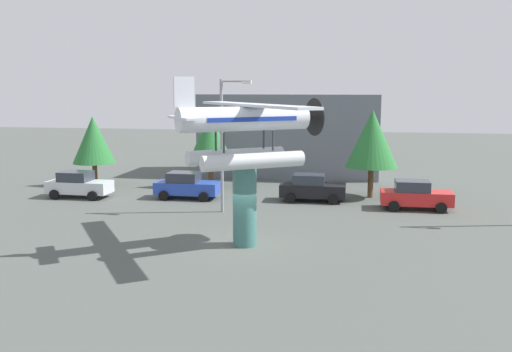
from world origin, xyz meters
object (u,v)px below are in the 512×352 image
(car_near_silver, at_px, (79,184))
(car_far_black, at_px, (312,188))
(storefront_building, at_px, (290,134))
(car_distant_red, at_px, (415,195))
(car_mid_blue, at_px, (186,185))
(display_pedestal, at_px, (245,206))
(streetlight_primary, at_px, (225,136))
(tree_east, at_px, (210,137))
(tree_west, at_px, (93,140))
(tree_center_back, at_px, (372,139))
(floatplane_monument, at_px, (247,129))

(car_near_silver, relative_size, car_far_black, 1.00)
(storefront_building, bearing_deg, car_distant_red, -54.34)
(car_mid_blue, bearing_deg, display_pedestal, -59.59)
(display_pedestal, xyz_separation_m, car_near_silver, (-13.19, 9.22, -0.99))
(streetlight_primary, distance_m, tree_east, 8.63)
(car_far_black, bearing_deg, car_distant_red, -12.10)
(car_mid_blue, distance_m, tree_west, 9.38)
(tree_east, bearing_deg, streetlight_primary, -69.46)
(car_near_silver, height_order, car_mid_blue, same)
(car_near_silver, height_order, car_distant_red, same)
(car_far_black, distance_m, streetlight_primary, 7.25)
(streetlight_primary, relative_size, tree_west, 1.49)
(tree_center_back, bearing_deg, floatplane_monument, -115.38)
(display_pedestal, bearing_deg, car_far_black, 77.84)
(car_distant_red, relative_size, tree_east, 0.76)
(floatplane_monument, bearing_deg, tree_west, 101.60)
(storefront_building, relative_size, tree_east, 2.65)
(floatplane_monument, relative_size, storefront_building, 0.63)
(car_far_black, bearing_deg, tree_center_back, 27.39)
(tree_west, relative_size, tree_east, 0.94)
(car_mid_blue, distance_m, storefront_building, 13.31)
(tree_west, bearing_deg, storefront_building, 30.88)
(streetlight_primary, height_order, tree_center_back, streetlight_primary)
(car_near_silver, xyz_separation_m, storefront_building, (12.75, 12.78, 2.51))
(car_far_black, height_order, tree_east, tree_east)
(streetlight_primary, bearing_deg, car_near_silver, 166.53)
(display_pedestal, bearing_deg, floatplane_monument, 34.80)
(display_pedestal, distance_m, car_distant_red, 12.77)
(car_far_black, relative_size, streetlight_primary, 0.54)
(car_far_black, relative_size, storefront_building, 0.29)
(car_mid_blue, relative_size, car_distant_red, 1.00)
(car_distant_red, relative_size, tree_west, 0.81)
(car_distant_red, xyz_separation_m, tree_east, (-14.12, 5.34, 2.81))
(floatplane_monument, bearing_deg, streetlight_primary, 76.64)
(tree_east, xyz_separation_m, tree_center_back, (11.57, -2.02, 0.27))
(tree_center_back, bearing_deg, car_near_silver, -169.83)
(tree_west, bearing_deg, car_mid_blue, -23.40)
(car_far_black, bearing_deg, streetlight_primary, -139.63)
(streetlight_primary, bearing_deg, tree_west, 148.93)
(streetlight_primary, bearing_deg, display_pedestal, -69.59)
(car_distant_red, distance_m, tree_center_back, 5.19)
(tree_center_back, bearing_deg, display_pedestal, -115.65)
(car_near_silver, distance_m, streetlight_primary, 11.60)
(car_near_silver, height_order, car_far_black, same)
(car_distant_red, distance_m, tree_east, 15.36)
(tree_west, xyz_separation_m, tree_east, (8.75, 0.95, 0.25))
(floatplane_monument, bearing_deg, tree_center_back, 29.82)
(display_pedestal, distance_m, car_far_black, 11.01)
(car_mid_blue, bearing_deg, floatplane_monument, -58.96)
(storefront_building, bearing_deg, car_near_silver, -134.93)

